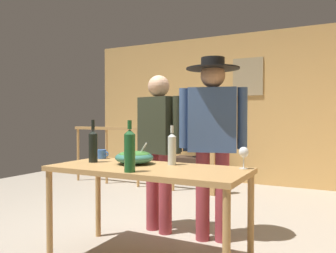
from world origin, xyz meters
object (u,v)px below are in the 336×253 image
object	(u,v)px
wine_bottle_green	(130,150)
salad_bowl	(134,157)
framed_picture	(248,77)
stair_railing	(163,149)
serving_table	(148,176)
mug_blue	(102,154)
tv_console	(199,170)
person_standing_right	(213,130)
flat_screen_tv	(198,144)
wine_bottle_clear	(172,148)
wine_bottle_dark	(93,145)
wine_glass	(244,153)
person_standing_left	(159,140)

from	to	relation	value
wine_bottle_green	salad_bowl	bearing A→B (deg)	118.38
framed_picture	stair_railing	bearing A→B (deg)	-133.92
serving_table	mug_blue	xyz separation A→B (m)	(-0.65, 0.26, 0.12)
serving_table	salad_bowl	distance (m)	0.24
tv_console	salad_bowl	size ratio (longest dim) A/B	2.83
mug_blue	person_standing_right	size ratio (longest dim) A/B	0.07
flat_screen_tv	person_standing_right	world-z (taller)	person_standing_right
serving_table	wine_bottle_green	bearing A→B (deg)	-86.60
stair_railing	wine_bottle_green	distance (m)	2.98
wine_bottle_clear	wine_bottle_dark	bearing A→B (deg)	-166.27
mug_blue	framed_picture	bearing A→B (deg)	80.61
wine_bottle_green	wine_glass	bearing A→B (deg)	37.14
stair_railing	person_standing_left	bearing A→B (deg)	-63.09
serving_table	person_standing_left	bearing A→B (deg)	112.12
stair_railing	serving_table	size ratio (longest dim) A/B	1.71
wine_bottle_clear	mug_blue	bearing A→B (deg)	174.20
stair_railing	wine_bottle_dark	distance (m)	2.52
person_standing_right	wine_bottle_dark	bearing A→B (deg)	23.36
person_standing_left	serving_table	bearing A→B (deg)	127.77
framed_picture	serving_table	world-z (taller)	framed_picture
framed_picture	tv_console	size ratio (longest dim) A/B	0.72
person_standing_left	person_standing_right	bearing A→B (deg)	-164.34
wine_glass	wine_bottle_green	bearing A→B (deg)	-142.86
stair_railing	person_standing_left	size ratio (longest dim) A/B	1.70
flat_screen_tv	salad_bowl	distance (m)	3.23
salad_bowl	person_standing_right	distance (m)	0.79
serving_table	wine_glass	distance (m)	0.76
framed_picture	wine_bottle_clear	world-z (taller)	framed_picture
wine_bottle_clear	mug_blue	distance (m)	0.78
serving_table	wine_bottle_dark	distance (m)	0.60
person_standing_left	mug_blue	bearing A→B (deg)	65.49
framed_picture	mug_blue	xyz separation A→B (m)	(-0.54, -3.29, -1.04)
wine_bottle_clear	person_standing_right	xyz separation A→B (m)	(0.16, 0.51, 0.13)
framed_picture	wine_glass	xyz separation A→B (m)	(0.80, -3.32, -0.96)
serving_table	wine_bottle_dark	bearing A→B (deg)	178.05
salad_bowl	wine_bottle_green	size ratio (longest dim) A/B	0.87
serving_table	wine_glass	size ratio (longest dim) A/B	9.33
salad_bowl	wine_glass	world-z (taller)	salad_bowl
serving_table	salad_bowl	world-z (taller)	salad_bowl
serving_table	person_standing_right	world-z (taller)	person_standing_right
stair_railing	person_standing_right	xyz separation A→B (m)	(1.46, -1.75, 0.38)
framed_picture	stair_railing	world-z (taller)	framed_picture
tv_console	person_standing_right	distance (m)	2.93
tv_console	person_standing_left	world-z (taller)	person_standing_left
wine_glass	wine_bottle_green	size ratio (longest dim) A/B	0.45
mug_blue	flat_screen_tv	bearing A→B (deg)	94.54
salad_bowl	wine_bottle_dark	xyz separation A→B (m)	(-0.38, -0.07, 0.09)
salad_bowl	stair_railing	bearing A→B (deg)	112.81
flat_screen_tv	wine_bottle_clear	bearing A→B (deg)	-71.70
wine_glass	person_standing_left	size ratio (longest dim) A/B	0.11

